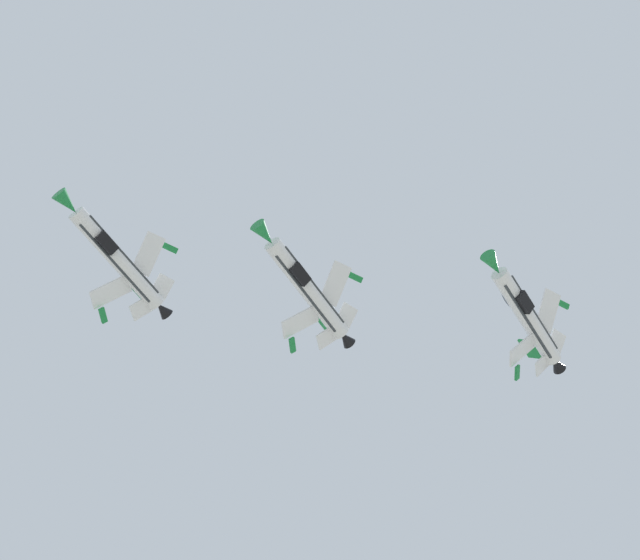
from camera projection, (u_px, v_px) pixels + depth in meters
The scene contains 3 objects.
fighter_jet_lead at pixel (116, 257), 79.44m from camera, with size 14.72×9.71×7.10m.
fighter_jet_left_wing at pixel (306, 287), 79.45m from camera, with size 14.72×9.94×6.53m.
fighter_jet_right_wing at pixel (526, 315), 81.16m from camera, with size 14.72×9.61×7.32m.
Camera 1 is at (-3.86, -0.35, 1.79)m, focal length 46.76 mm.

